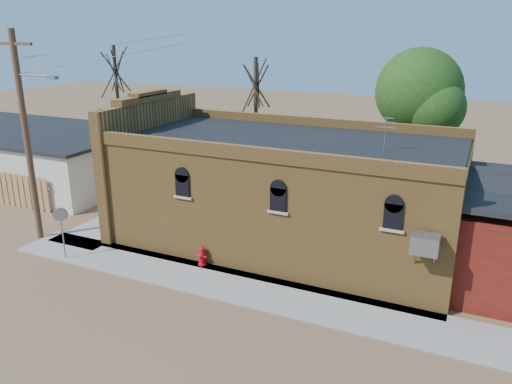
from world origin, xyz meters
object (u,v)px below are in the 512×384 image
at_px(brick_bar, 280,190).
at_px(utility_pole, 27,134).
at_px(stop_sign, 61,219).
at_px(trash_barrel, 146,210).
at_px(fire_hydrant, 202,256).

relative_size(brick_bar, utility_pole, 1.82).
height_order(brick_bar, stop_sign, brick_bar).
height_order(brick_bar, trash_barrel, brick_bar).
relative_size(fire_hydrant, trash_barrel, 0.98).
bearing_deg(stop_sign, fire_hydrant, 5.65).
relative_size(fire_hydrant, stop_sign, 0.36).
distance_m(brick_bar, fire_hydrant, 4.51).
bearing_deg(fire_hydrant, stop_sign, -150.48).
xyz_separation_m(brick_bar, utility_pole, (-9.79, -4.29, 2.43)).
bearing_deg(utility_pole, stop_sign, -24.47).
bearing_deg(brick_bar, fire_hydrant, -115.63).
bearing_deg(utility_pole, fire_hydrant, 4.25).
relative_size(utility_pole, stop_sign, 4.14).
height_order(stop_sign, trash_barrel, stop_sign).
height_order(utility_pole, stop_sign, utility_pole).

